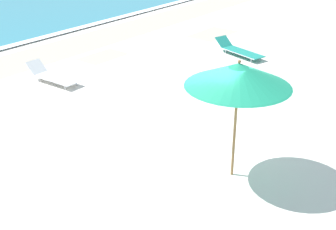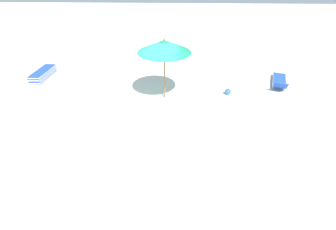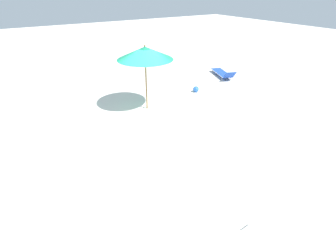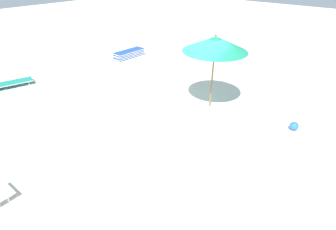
{
  "view_description": "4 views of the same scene",
  "coord_description": "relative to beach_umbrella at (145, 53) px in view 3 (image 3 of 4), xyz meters",
  "views": [
    {
      "loc": [
        -8.44,
        -5.47,
        5.59
      ],
      "look_at": [
        -0.22,
        1.11,
        0.67
      ],
      "focal_mm": 50.0,
      "sensor_mm": 36.0,
      "label": 1
    },
    {
      "loc": [
        -1.14,
        7.86,
        5.09
      ],
      "look_at": [
        -0.89,
        1.46,
        0.74
      ],
      "focal_mm": 24.0,
      "sensor_mm": 36.0,
      "label": 2
    },
    {
      "loc": [
        3.96,
        7.96,
        4.69
      ],
      "look_at": [
        0.09,
        1.78,
        1.07
      ],
      "focal_mm": 28.0,
      "sensor_mm": 36.0,
      "label": 3
    },
    {
      "loc": [
        -5.08,
        6.51,
        4.71
      ],
      "look_at": [
        -0.79,
        1.52,
        0.82
      ],
      "focal_mm": 28.0,
      "sensor_mm": 36.0,
      "label": 4
    }
  ],
  "objects": [
    {
      "name": "ground_plane",
      "position": [
        0.65,
        1.06,
        -2.42
      ],
      "size": [
        60.0,
        60.0,
        0.16
      ],
      "color": "silver"
    },
    {
      "name": "beach_umbrella",
      "position": [
        0.0,
        0.0,
        0.0
      ],
      "size": [
        2.2,
        2.2,
        2.66
      ],
      "color": "olive",
      "rests_on": "ground_plane"
    },
    {
      "name": "sun_lounger_under_umbrella",
      "position": [
        -5.66,
        -1.48,
        -2.12
      ],
      "size": [
        1.33,
        2.3,
        0.59
      ],
      "rotation": [
        0.0,
        0.0,
        -0.35
      ],
      "color": "blue",
      "rests_on": "ground_plane"
    },
    {
      "name": "beach_ball",
      "position": [
        -2.91,
        -0.42,
        -2.2
      ],
      "size": [
        0.28,
        0.28,
        0.28
      ],
      "color": "blue",
      "rests_on": "ground_plane"
    }
  ]
}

